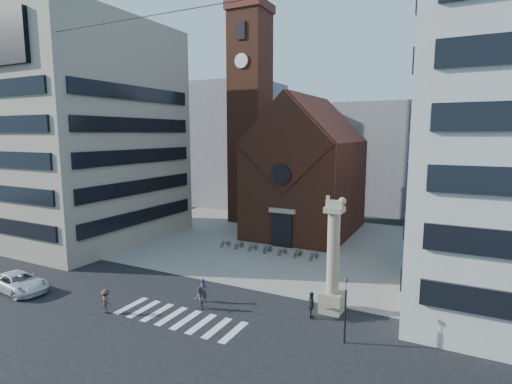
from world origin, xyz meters
TOP-DOWN VIEW (x-y plane):
  - ground at (0.00, 0.00)m, footprint 120.00×120.00m
  - piazza at (0.00, 19.00)m, footprint 46.00×30.00m
  - zebra_crossing at (0.55, -3.00)m, footprint 10.20×3.20m
  - church at (0.00, 25.04)m, footprint 12.00×16.65m
  - campanile at (-10.00, 28.00)m, footprint 5.50×5.50m
  - building_left at (-24.00, 10.00)m, footprint 18.00×20.00m
  - bg_block_left at (-20.00, 40.00)m, footprint 16.00×14.00m
  - bg_block_mid at (6.00, 45.00)m, footprint 14.00×12.00m
  - bg_block_right at (22.00, 42.00)m, footprint 16.00×14.00m
  - lion_column at (10.01, 3.00)m, footprint 1.63×1.60m
  - traffic_light at (12.00, -1.00)m, footprint 0.13×0.16m
  - white_car at (-14.31, -5.17)m, footprint 5.82×2.96m
  - pedestrian_0 at (0.52, 0.10)m, footprint 0.75×0.57m
  - pedestrian_1 at (1.05, -1.11)m, footprint 1.07×1.05m
  - pedestrian_2 at (9.00, 1.29)m, footprint 0.87×1.24m
  - pedestrian_3 at (-4.73, -4.72)m, footprint 1.25×0.85m
  - scooter_0 at (-5.86, 13.98)m, footprint 1.01×1.69m
  - scooter_1 at (-4.06, 13.98)m, footprint 0.88×1.61m
  - scooter_2 at (-2.27, 13.98)m, footprint 1.01×1.69m
  - scooter_3 at (-0.47, 13.98)m, footprint 0.88×1.61m
  - scooter_4 at (1.32, 13.98)m, footprint 1.01×1.69m
  - scooter_5 at (3.12, 13.98)m, footprint 0.88×1.61m
  - scooter_6 at (4.91, 13.98)m, footprint 1.01×1.69m

SIDE VIEW (x-z plane):
  - ground at x=0.00m, z-range 0.00..0.00m
  - zebra_crossing at x=0.55m, z-range 0.00..0.01m
  - piazza at x=0.00m, z-range 0.00..0.05m
  - scooter_0 at x=-5.86m, z-range 0.05..0.89m
  - scooter_2 at x=-2.27m, z-range 0.05..0.89m
  - scooter_4 at x=1.32m, z-range 0.05..0.89m
  - scooter_6 at x=4.91m, z-range 0.05..0.89m
  - scooter_1 at x=-4.06m, z-range 0.05..0.98m
  - scooter_3 at x=-0.47m, z-range 0.05..0.98m
  - scooter_5 at x=3.12m, z-range 0.05..0.98m
  - white_car at x=-14.31m, z-range 0.00..1.58m
  - pedestrian_1 at x=1.05m, z-range 0.00..1.73m
  - pedestrian_3 at x=-4.73m, z-range 0.00..1.79m
  - pedestrian_0 at x=0.52m, z-range 0.00..1.85m
  - pedestrian_2 at x=9.00m, z-range 0.00..1.96m
  - traffic_light at x=12.00m, z-range 0.14..4.44m
  - lion_column at x=10.01m, z-range -0.88..7.79m
  - church at x=0.00m, z-range -1.02..16.98m
  - bg_block_mid at x=6.00m, z-range 0.00..18.00m
  - bg_block_left at x=-20.00m, z-range 0.00..22.00m
  - bg_block_right at x=22.00m, z-range 0.00..24.00m
  - building_left at x=-24.00m, z-range 0.00..26.00m
  - campanile at x=-10.00m, z-range 0.14..31.34m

